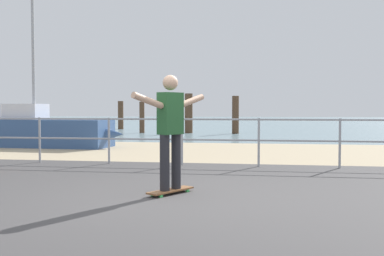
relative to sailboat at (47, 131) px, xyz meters
The scene contains 11 objects.
ground_plane 10.30m from the sailboat, 56.74° to the right, with size 24.00×10.00×0.04m, color #474444.
beach_strip 5.70m from the sailboat, ahead, with size 24.00×6.00×0.04m, color tan.
sea_surface 27.98m from the sailboat, 78.37° to the left, with size 72.00×50.00×0.04m, color #75939E.
railing_fence 5.30m from the sailboat, 49.05° to the right, with size 13.31×0.05×1.05m.
sailboat is the anchor object (origin of this frame).
skateboard 9.23m from the sailboat, 52.85° to the right, with size 0.59×0.79×0.08m.
skateboarder 9.23m from the sailboat, 52.85° to the right, with size 0.83×1.28×1.65m.
groyne_post_0 12.39m from the sailboat, 96.99° to the left, with size 0.32×0.32×1.68m, color #513826.
groyne_post_1 8.53m from the sailboat, 84.43° to the left, with size 0.25×0.25×1.58m, color #513826.
groyne_post_2 9.31m from the sailboat, 70.12° to the left, with size 0.39×0.39×1.99m, color #513826.
groyne_post_3 10.24m from the sailboat, 57.51° to the left, with size 0.33×0.33×1.86m, color #513826.
Camera 1 is at (1.26, -6.18, 1.26)m, focal length 42.85 mm.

